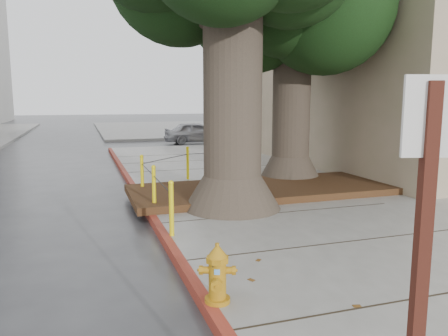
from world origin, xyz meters
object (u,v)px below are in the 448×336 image
object	(u,v)px
car_silver	(196,133)
car_red	(275,130)
signpost	(417,319)
fire_hydrant	(217,274)

from	to	relation	value
car_silver	car_red	xyz separation A→B (m)	(5.09, 0.66, -0.03)
car_red	signpost	bearing A→B (deg)	155.11
car_silver	fire_hydrant	bearing A→B (deg)	168.56
fire_hydrant	car_red	bearing A→B (deg)	83.13
car_silver	car_red	distance (m)	5.13
signpost	car_red	xyz separation A→B (m)	(9.88, 22.83, -0.91)
signpost	car_red	bearing A→B (deg)	83.32
fire_hydrant	car_red	xyz separation A→B (m)	(9.83, 19.81, 0.08)
fire_hydrant	signpost	xyz separation A→B (m)	(-0.05, -3.02, 0.99)
car_silver	car_red	bearing A→B (deg)	-80.14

